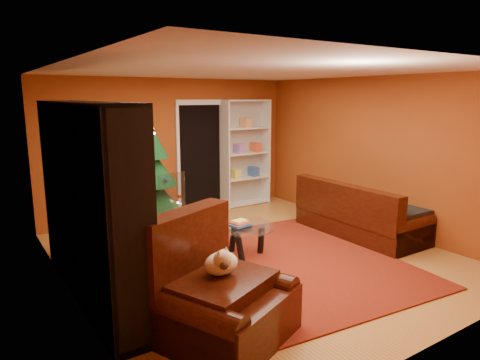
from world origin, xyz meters
TOP-DOWN VIEW (x-y plane):
  - floor at (0.00, 0.00)m, footprint 5.00×5.50m
  - ceiling at (0.00, 0.00)m, footprint 5.00×5.50m
  - wall_back at (0.00, 2.77)m, footprint 5.00×0.05m
  - wall_left at (-2.52, 0.00)m, footprint 0.05×5.50m
  - wall_right at (2.52, 0.00)m, footprint 0.05×5.50m
  - doorway at (0.60, 2.73)m, footprint 1.06×0.60m
  - rug at (0.19, -0.47)m, footprint 3.22×3.66m
  - media_unit at (-2.27, 0.03)m, footprint 0.46×2.89m
  - christmas_tree at (-0.73, 1.97)m, footprint 1.39×1.39m
  - gift_box_teal at (-1.36, 1.72)m, footprint 0.37×0.37m
  - gift_box_green at (-1.07, 1.80)m, footprint 0.36×0.36m
  - gift_box_red at (-0.69, 1.92)m, footprint 0.23×0.23m
  - white_bookshelf at (1.57, 2.57)m, footprint 1.05×0.39m
  - armchair at (-1.49, -1.56)m, footprint 1.61×1.61m
  - dog at (-1.46, -1.49)m, footprint 0.48×0.43m
  - sofa at (2.02, -0.16)m, footprint 0.97×2.13m
  - coffee_table at (-0.14, 0.07)m, footprint 1.03×1.03m
  - acrylic_chair at (-0.58, 1.25)m, footprint 0.55×0.59m

SIDE VIEW (x-z plane):
  - floor at x=0.00m, z-range -0.05..0.00m
  - rug at x=0.19m, z-range 0.00..0.02m
  - gift_box_red at x=-0.69m, z-range 0.00..0.20m
  - gift_box_green at x=-1.07m, z-range 0.00..0.27m
  - gift_box_teal at x=-1.36m, z-range 0.00..0.29m
  - coffee_table at x=-0.14m, z-range -0.04..0.51m
  - sofa at x=2.02m, z-range 0.00..0.91m
  - acrylic_chair at x=-0.58m, z-range 0.00..0.95m
  - armchair at x=-1.49m, z-range 0.00..0.96m
  - dog at x=-1.46m, z-range 0.56..0.87m
  - christmas_tree at x=-0.73m, z-range -0.03..1.89m
  - doorway at x=0.60m, z-range -0.03..2.13m
  - white_bookshelf at x=1.57m, z-range -0.03..2.22m
  - media_unit at x=-2.27m, z-range 0.00..2.21m
  - wall_back at x=0.00m, z-range 0.00..2.60m
  - wall_left at x=-2.52m, z-range 0.00..2.60m
  - wall_right at x=2.52m, z-range 0.00..2.60m
  - ceiling at x=0.00m, z-range 2.60..2.65m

